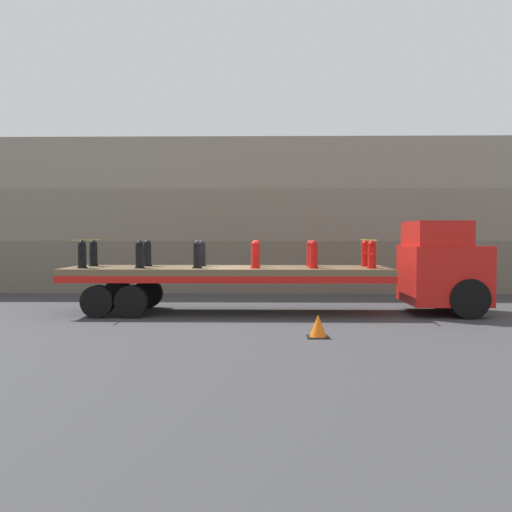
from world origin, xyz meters
TOP-DOWN VIEW (x-y plane):
  - ground_plane at (0.00, 0.00)m, footprint 120.00×120.00m
  - rock_cliff at (0.00, 7.26)m, footprint 60.00×3.30m
  - truck_cab at (6.60, 0.00)m, footprint 2.24×2.66m
  - flatbed_trailer at (-0.55, 0.00)m, footprint 9.78×2.62m
  - fire_hydrant_black_near_0 at (-4.29, -0.56)m, footprint 0.30×0.49m
  - fire_hydrant_black_far_0 at (-4.29, 0.56)m, footprint 0.30×0.49m
  - fire_hydrant_black_near_1 at (-2.57, -0.56)m, footprint 0.30×0.49m
  - fire_hydrant_black_far_1 at (-2.57, 0.56)m, footprint 0.30×0.49m
  - fire_hydrant_black_near_2 at (-0.86, -0.56)m, footprint 0.30×0.49m
  - fire_hydrant_black_far_2 at (-0.86, 0.56)m, footprint 0.30×0.49m
  - fire_hydrant_red_near_3 at (0.86, -0.56)m, footprint 0.30×0.49m
  - fire_hydrant_red_far_3 at (0.86, 0.56)m, footprint 0.30×0.49m
  - fire_hydrant_red_near_4 at (2.57, -0.56)m, footprint 0.30×0.49m
  - fire_hydrant_red_far_4 at (2.57, 0.56)m, footprint 0.30×0.49m
  - fire_hydrant_red_near_5 at (4.29, -0.56)m, footprint 0.30×0.49m
  - fire_hydrant_red_far_5 at (4.29, 0.56)m, footprint 0.30×0.49m
  - cargo_strap_rear at (-4.29, 0.00)m, footprint 0.05×2.72m
  - cargo_strap_middle at (4.29, 0.00)m, footprint 0.05×2.72m
  - traffic_cone at (2.39, -4.20)m, footprint 0.51×0.51m

SIDE VIEW (x-z plane):
  - ground_plane at x=0.00m, z-range 0.00..0.00m
  - traffic_cone at x=2.39m, z-range -0.01..0.53m
  - flatbed_trailer at x=-0.55m, z-range 0.45..1.84m
  - truck_cab at x=6.60m, z-range 0.02..2.81m
  - fire_hydrant_black_near_0 at x=-4.29m, z-range 1.38..2.21m
  - fire_hydrant_black_far_0 at x=-4.29m, z-range 1.38..2.21m
  - fire_hydrant_black_near_1 at x=-2.57m, z-range 1.38..2.21m
  - fire_hydrant_black_far_1 at x=-2.57m, z-range 1.38..2.21m
  - fire_hydrant_black_near_2 at x=-0.86m, z-range 1.38..2.21m
  - fire_hydrant_black_far_2 at x=-0.86m, z-range 1.38..2.21m
  - fire_hydrant_red_near_3 at x=0.86m, z-range 1.38..2.21m
  - fire_hydrant_red_far_3 at x=0.86m, z-range 1.38..2.21m
  - fire_hydrant_red_near_4 at x=2.57m, z-range 1.38..2.21m
  - fire_hydrant_red_far_4 at x=2.57m, z-range 1.38..2.21m
  - fire_hydrant_red_near_5 at x=4.29m, z-range 1.38..2.21m
  - fire_hydrant_red_far_5 at x=4.29m, z-range 1.38..2.21m
  - cargo_strap_rear at x=-4.29m, z-range 2.22..2.23m
  - cargo_strap_middle at x=4.29m, z-range 2.22..2.23m
  - rock_cliff at x=0.00m, z-range 0.00..6.40m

